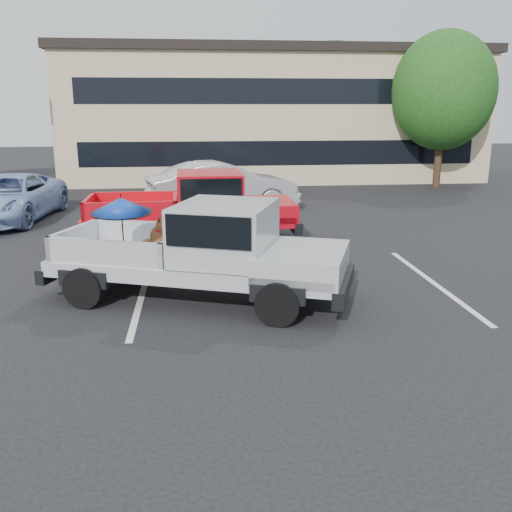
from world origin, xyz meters
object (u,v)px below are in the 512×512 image
Objects in this scene: silver_pickup at (213,247)px; blue_suv at (8,198)px; tree_right at (444,91)px; tree_back at (333,90)px; silver_sedan at (223,187)px; red_pickup at (204,205)px.

silver_pickup is 10.59m from blue_suv.
tree_back reaches higher than tree_right.
blue_suv is (-6.92, -1.00, -0.12)m from silver_sedan.
silver_pickup is 4.76m from red_pickup.
silver_sedan is (0.74, 4.77, -0.18)m from red_pickup.
tree_right is 0.95× the size of tree_back.
red_pickup is (-7.70, -17.87, -3.38)m from tree_back.
tree_right reaches higher than red_pickup.
tree_back is at bearing 65.79° from red_pickup.
red_pickup is at bearing 111.32° from silver_pickup.
tree_back reaches higher than red_pickup.
tree_back is 15.25m from silver_sedan.
blue_suv is at bearing -160.11° from tree_right.
blue_suv is (-16.88, -6.10, -3.48)m from tree_right.
silver_sedan is (-9.96, -5.10, -3.35)m from tree_right.
red_pickup is 1.11× the size of silver_sedan.
tree_right reaches higher than silver_pickup.
red_pickup is at bearing 156.34° from silver_sedan.
red_pickup is (-0.09, 4.76, -0.01)m from silver_pickup.
silver_pickup reaches higher than red_pickup.
red_pickup is (-10.70, -9.87, -3.17)m from tree_right.
tree_right is 14.90m from red_pickup.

